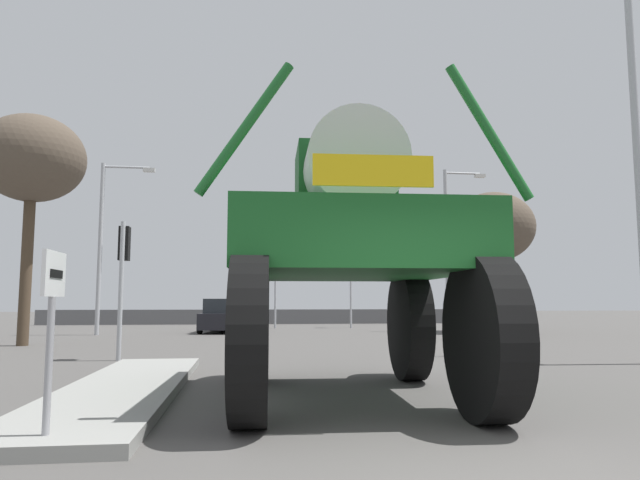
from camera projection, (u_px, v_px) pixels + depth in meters
The scene contains 14 objects.
ground_plane at pixel (296, 338), 21.97m from camera, with size 120.00×120.00×0.00m, color #4C4947.
median_island at pixel (124, 389), 8.83m from camera, with size 1.64×7.78×0.15m, color gray.
lane_arrow_sign at pixel (52, 307), 5.57m from camera, with size 0.07×0.60×1.74m.
oversize_sprayer at pixel (348, 256), 8.57m from camera, with size 4.00×5.77×4.25m.
sedan_ahead at pixel (225, 316), 26.37m from camera, with size 2.29×4.29×1.52m.
traffic_signal_near_left at pixel (123, 259), 14.15m from camera, with size 0.24×0.54×3.34m.
traffic_signal_near_right at pixel (455, 257), 15.24m from camera, with size 0.24×0.54×3.54m.
traffic_signal_far_left at pixel (350, 274), 31.07m from camera, with size 0.24×0.55×3.96m.
traffic_signal_far_right at pixel (275, 273), 30.56m from camera, with size 0.24×0.55×3.95m.
streetlight_far_left at pixel (105, 237), 24.64m from camera, with size 2.27×0.24×7.35m.
streetlight_far_right at pixel (450, 240), 27.68m from camera, with size 2.10×0.24×7.76m.
bare_tree_left at pixel (32, 160), 18.94m from camera, with size 3.37×3.37×7.51m.
bare_tree_right at pixel (493, 228), 26.71m from camera, with size 3.80×3.80×6.44m.
roadside_barrier at pixel (276, 317), 35.87m from camera, with size 28.45×0.24×0.90m, color #59595B.
Camera 1 is at (-1.91, -4.18, 1.40)m, focal length 32.43 mm.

